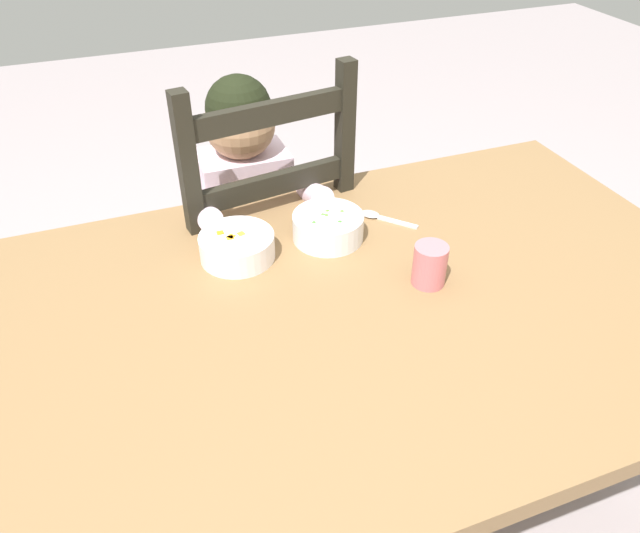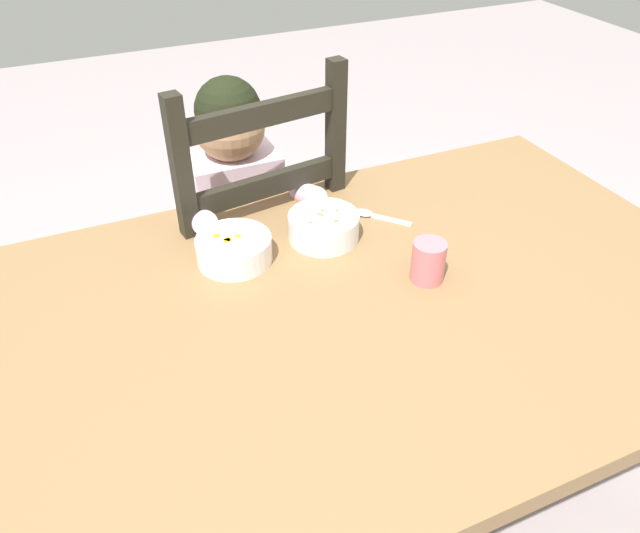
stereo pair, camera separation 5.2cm
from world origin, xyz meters
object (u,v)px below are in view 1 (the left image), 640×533
at_px(spoon, 378,217).
at_px(drinking_cup, 430,265).
at_px(child_figure, 249,206).
at_px(bowl_of_peas, 328,226).
at_px(dining_table, 343,337).
at_px(bowl_of_carrots, 237,246).
at_px(dining_chair, 256,257).

relative_size(spoon, drinking_cup, 1.36).
bearing_deg(child_figure, bowl_of_peas, -71.03).
height_order(dining_table, bowl_of_peas, bowl_of_peas).
distance_m(bowl_of_peas, drinking_cup, 0.25).
height_order(bowl_of_peas, bowl_of_carrots, bowl_of_peas).
height_order(dining_table, child_figure, child_figure).
relative_size(dining_table, dining_chair, 1.53).
bearing_deg(spoon, bowl_of_peas, -165.94).
relative_size(bowl_of_carrots, drinking_cup, 1.82).
bearing_deg(bowl_of_peas, dining_chair, 107.31).
height_order(dining_table, bowl_of_carrots, bowl_of_carrots).
distance_m(child_figure, bowl_of_carrots, 0.32).
bearing_deg(spoon, dining_chair, 131.16).
bearing_deg(bowl_of_peas, bowl_of_carrots, 179.99).
bearing_deg(spoon, child_figure, 132.59).
bearing_deg(child_figure, dining_chair, 26.59).
xyz_separation_m(dining_table, dining_chair, (-0.04, 0.52, -0.14)).
bearing_deg(spoon, dining_table, -126.84).
height_order(dining_chair, child_figure, dining_chair).
xyz_separation_m(dining_chair, drinking_cup, (0.22, -0.51, 0.27)).
distance_m(spoon, drinking_cup, 0.25).
bearing_deg(dining_chair, spoon, -48.84).
bearing_deg(bowl_of_carrots, drinking_cup, -33.37).
relative_size(bowl_of_peas, drinking_cup, 1.80).
xyz_separation_m(dining_table, child_figure, (-0.05, 0.51, 0.02)).
bearing_deg(dining_table, child_figure, 95.14).
bearing_deg(dining_table, dining_chair, 94.21).
bearing_deg(drinking_cup, bowl_of_peas, 120.37).
xyz_separation_m(dining_chair, bowl_of_carrots, (-0.11, -0.30, 0.25)).
height_order(dining_table, dining_chair, dining_chair).
relative_size(child_figure, bowl_of_peas, 6.34).
distance_m(bowl_of_carrots, drinking_cup, 0.39).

